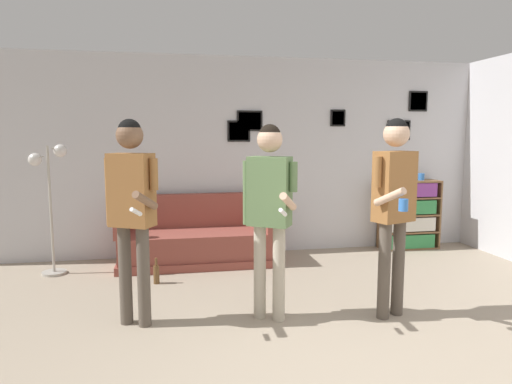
# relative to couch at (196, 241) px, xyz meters

# --- Properties ---
(wall_back) EXTENTS (8.64, 0.08, 2.70)m
(wall_back) POSITION_rel_couch_xyz_m (0.95, 0.42, 1.07)
(wall_back) COLOR silver
(wall_back) RESTS_ON ground_plane
(couch) EXTENTS (1.96, 0.80, 0.87)m
(couch) POSITION_rel_couch_xyz_m (0.00, 0.00, 0.00)
(couch) COLOR brown
(couch) RESTS_ON ground_plane
(bookshelf) EXTENTS (0.85, 0.30, 1.00)m
(bookshelf) POSITION_rel_couch_xyz_m (3.09, 0.20, 0.21)
(bookshelf) COLOR brown
(bookshelf) RESTS_ON ground_plane
(floor_lamp) EXTENTS (0.43, 0.28, 1.54)m
(floor_lamp) POSITION_rel_couch_xyz_m (-1.70, -0.19, 0.74)
(floor_lamp) COLOR #ADA89E
(floor_lamp) RESTS_ON ground_plane
(person_player_foreground_left) EXTENTS (0.45, 0.60, 1.78)m
(person_player_foreground_left) POSITION_rel_couch_xyz_m (-0.63, -1.87, 0.82)
(person_player_foreground_left) COLOR brown
(person_player_foreground_left) RESTS_ON ground_plane
(person_player_foreground_center) EXTENTS (0.44, 0.60, 1.74)m
(person_player_foreground_center) POSITION_rel_couch_xyz_m (0.54, -1.97, 0.79)
(person_player_foreground_center) COLOR #B7AD99
(person_player_foreground_center) RESTS_ON ground_plane
(person_watcher_holding_cup) EXTENTS (0.47, 0.54, 1.79)m
(person_watcher_holding_cup) POSITION_rel_couch_xyz_m (1.65, -2.11, 0.83)
(person_watcher_holding_cup) COLOR brown
(person_watcher_holding_cup) RESTS_ON ground_plane
(bottle_on_floor) EXTENTS (0.07, 0.07, 0.29)m
(bottle_on_floor) POSITION_rel_couch_xyz_m (-0.49, -0.78, -0.17)
(bottle_on_floor) COLOR brown
(bottle_on_floor) RESTS_ON ground_plane
(drinking_cup) EXTENTS (0.09, 0.09, 0.10)m
(drinking_cup) POSITION_rel_couch_xyz_m (3.26, 0.20, 0.76)
(drinking_cup) COLOR blue
(drinking_cup) RESTS_ON bookshelf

